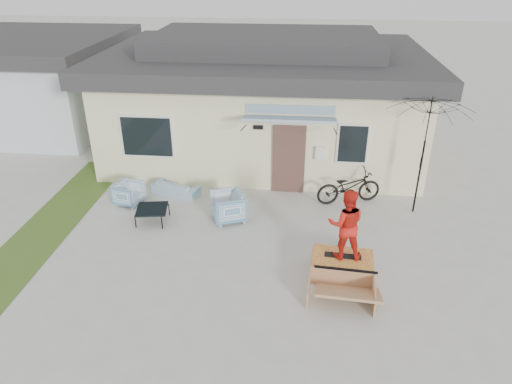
# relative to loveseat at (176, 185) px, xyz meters

# --- Properties ---
(ground) EXTENTS (90.00, 90.00, 0.00)m
(ground) POSITION_rel_loveseat_xyz_m (2.31, -3.96, -0.28)
(ground) COLOR #AFAFA7
(ground) RESTS_ON ground
(grass_strip) EXTENTS (1.40, 8.00, 0.01)m
(grass_strip) POSITION_rel_loveseat_xyz_m (-2.89, -1.96, -0.28)
(grass_strip) COLOR #38551F
(grass_strip) RESTS_ON ground
(house) EXTENTS (10.80, 8.49, 4.10)m
(house) POSITION_rel_loveseat_xyz_m (2.31, 4.04, 1.66)
(house) COLOR beige
(house) RESTS_ON ground
(neighbor_house) EXTENTS (8.60, 7.60, 3.50)m
(neighbor_house) POSITION_rel_loveseat_xyz_m (-8.19, 6.04, 1.50)
(neighbor_house) COLOR silver
(neighbor_house) RESTS_ON ground
(loveseat) EXTENTS (1.50, 0.87, 0.56)m
(loveseat) POSITION_rel_loveseat_xyz_m (0.00, 0.00, 0.00)
(loveseat) COLOR teal
(loveseat) RESTS_ON ground
(armchair_left) EXTENTS (0.79, 0.83, 0.72)m
(armchair_left) POSITION_rel_loveseat_xyz_m (-1.19, -0.70, 0.08)
(armchair_left) COLOR teal
(armchair_left) RESTS_ON ground
(armchair_right) EXTENTS (1.04, 1.07, 0.86)m
(armchair_right) POSITION_rel_loveseat_xyz_m (1.78, -1.32, 0.15)
(armchair_right) COLOR teal
(armchair_right) RESTS_ON ground
(coffee_table) EXTENTS (0.92, 0.92, 0.39)m
(coffee_table) POSITION_rel_loveseat_xyz_m (-0.23, -1.63, -0.08)
(coffee_table) COLOR black
(coffee_table) RESTS_ON ground
(bicycle) EXTENTS (1.99, 1.17, 1.21)m
(bicycle) POSITION_rel_loveseat_xyz_m (5.06, -0.01, 0.32)
(bicycle) COLOR black
(bicycle) RESTS_ON ground
(patio_umbrella) EXTENTS (2.62, 2.50, 2.20)m
(patio_umbrella) POSITION_rel_loveseat_xyz_m (6.84, -0.39, 1.47)
(patio_umbrella) COLOR black
(patio_umbrella) RESTS_ON ground
(skate_ramp) EXTENTS (1.47, 1.88, 0.44)m
(skate_ramp) POSITION_rel_loveseat_xyz_m (4.67, -3.47, -0.06)
(skate_ramp) COLOR #AF7D54
(skate_ramp) RESTS_ON ground
(skateboard) EXTENTS (0.82, 0.27, 0.05)m
(skateboard) POSITION_rel_loveseat_xyz_m (4.67, -3.42, 0.19)
(skateboard) COLOR black
(skateboard) RESTS_ON skate_ramp
(skater) EXTENTS (0.80, 0.62, 1.62)m
(skater) POSITION_rel_loveseat_xyz_m (4.67, -3.42, 1.03)
(skater) COLOR red
(skater) RESTS_ON skateboard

